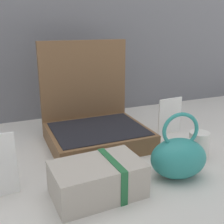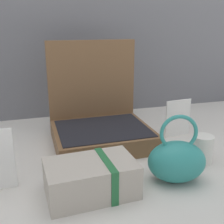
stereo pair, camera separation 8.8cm
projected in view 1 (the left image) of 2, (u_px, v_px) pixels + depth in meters
ground_plane at (107, 162)px, 0.95m from camera, size 6.00×6.00×0.00m
open_suitcase at (94, 121)px, 1.10m from camera, size 0.37×0.33×0.39m
teal_pouch_handbag at (178, 157)px, 0.83m from camera, size 0.19×0.15×0.21m
cream_toiletry_bag at (99, 179)px, 0.75m from camera, size 0.25×0.16×0.10m
coffee_mug at (198, 145)px, 0.97m from camera, size 0.11×0.07×0.09m
poster_card_right at (170, 116)px, 1.17m from camera, size 0.12×0.02×0.15m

